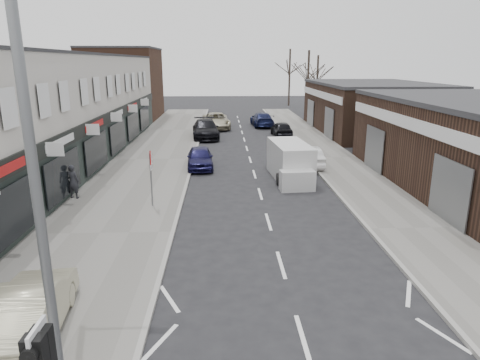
{
  "coord_description": "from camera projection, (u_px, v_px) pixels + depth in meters",
  "views": [
    {
      "loc": [
        -1.93,
        -6.99,
        6.56
      ],
      "look_at": [
        -1.32,
        7.32,
        2.6
      ],
      "focal_mm": 32.0,
      "sensor_mm": 36.0,
      "label": 1
    }
  ],
  "objects": [
    {
      "name": "pavement_left",
      "position": [
        153.0,
        160.0,
        29.45
      ],
      "size": [
        5.5,
        64.0,
        0.12
      ],
      "primitive_type": "cube",
      "color": "slate",
      "rests_on": "ground"
    },
    {
      "name": "pavement_right",
      "position": [
        332.0,
        158.0,
        29.96
      ],
      "size": [
        3.5,
        64.0,
        0.12
      ],
      "primitive_type": "cube",
      "color": "slate",
      "rests_on": "ground"
    },
    {
      "name": "shop_terrace_left",
      "position": [
        31.0,
        114.0,
        25.84
      ],
      "size": [
        8.0,
        41.0,
        7.1
      ],
      "primitive_type": "cube",
      "color": "beige",
      "rests_on": "ground"
    },
    {
      "name": "brick_block_far",
      "position": [
        123.0,
        85.0,
        50.28
      ],
      "size": [
        8.0,
        10.0,
        8.0
      ],
      "primitive_type": "cube",
      "color": "#452A1D",
      "rests_on": "ground"
    },
    {
      "name": "right_unit_far",
      "position": [
        371.0,
        108.0,
        41.21
      ],
      "size": [
        10.0,
        16.0,
        4.5
      ],
      "primitive_type": "cube",
      "color": "#362218",
      "rests_on": "ground"
    },
    {
      "name": "tree_far_a",
      "position": [
        307.0,
        115.0,
        55.15
      ],
      "size": [
        3.6,
        3.6,
        8.0
      ],
      "primitive_type": null,
      "color": "#382D26",
      "rests_on": "ground"
    },
    {
      "name": "tree_far_b",
      "position": [
        316.0,
        110.0,
        61.03
      ],
      "size": [
        3.6,
        3.6,
        7.5
      ],
      "primitive_type": null,
      "color": "#382D26",
      "rests_on": "ground"
    },
    {
      "name": "tree_far_c",
      "position": [
        289.0,
        106.0,
        66.68
      ],
      "size": [
        3.6,
        3.6,
        8.5
      ],
      "primitive_type": null,
      "color": "#382D26",
      "rests_on": "ground"
    },
    {
      "name": "street_lamp",
      "position": [
        49.0,
        197.0,
        6.37
      ],
      "size": [
        2.23,
        0.22,
        8.0
      ],
      "color": "slate",
      "rests_on": "pavement_left"
    },
    {
      "name": "warning_sign",
      "position": [
        151.0,
        162.0,
        19.32
      ],
      "size": [
        0.12,
        0.8,
        2.7
      ],
      "color": "slate",
      "rests_on": "pavement_left"
    },
    {
      "name": "white_van",
      "position": [
        290.0,
        162.0,
        24.71
      ],
      "size": [
        2.24,
        5.44,
        2.06
      ],
      "rotation": [
        0.0,
        0.0,
        0.09
      ],
      "color": "silver",
      "rests_on": "ground"
    },
    {
      "name": "sedan_on_pavement",
      "position": [
        29.0,
        309.0,
        10.31
      ],
      "size": [
        1.91,
        4.3,
        1.37
      ],
      "primitive_type": "imported",
      "rotation": [
        0.0,
        0.0,
        3.26
      ],
      "color": "#B8B393",
      "rests_on": "pavement_left"
    },
    {
      "name": "pedestrian",
      "position": [
        73.0,
        182.0,
        20.73
      ],
      "size": [
        0.69,
        0.54,
        1.69
      ],
      "primitive_type": "imported",
      "rotation": [
        0.0,
        0.0,
        2.91
      ],
      "color": "black",
      "rests_on": "pavement_left"
    },
    {
      "name": "parked_car_left_a",
      "position": [
        200.0,
        158.0,
        27.24
      ],
      "size": [
        1.85,
        4.08,
        1.36
      ],
      "primitive_type": "imported",
      "rotation": [
        0.0,
        0.0,
        0.06
      ],
      "color": "#14133C",
      "rests_on": "ground"
    },
    {
      "name": "parked_car_left_b",
      "position": [
        206.0,
        129.0,
        38.04
      ],
      "size": [
        2.68,
        5.72,
        1.61
      ],
      "primitive_type": "imported",
      "rotation": [
        0.0,
        0.0,
        0.08
      ],
      "color": "black",
      "rests_on": "ground"
    },
    {
      "name": "parked_car_left_c",
      "position": [
        216.0,
        121.0,
        43.57
      ],
      "size": [
        3.09,
        5.84,
        1.56
      ],
      "primitive_type": "imported",
      "rotation": [
        0.0,
        0.0,
        0.09
      ],
      "color": "#ACA489",
      "rests_on": "ground"
    },
    {
      "name": "parked_car_right_a",
      "position": [
        306.0,
        156.0,
        27.61
      ],
      "size": [
        1.67,
        4.16,
        1.35
      ],
      "primitive_type": "imported",
      "rotation": [
        0.0,
        0.0,
        3.2
      ],
      "color": "white",
      "rests_on": "ground"
    },
    {
      "name": "parked_car_right_b",
      "position": [
        282.0,
        129.0,
        38.93
      ],
      "size": [
        1.71,
        4.03,
        1.36
      ],
      "primitive_type": "imported",
      "rotation": [
        0.0,
        0.0,
        3.17
      ],
      "color": "black",
      "rests_on": "ground"
    },
    {
      "name": "parked_car_right_c",
      "position": [
        262.0,
        119.0,
        45.06
      ],
      "size": [
        2.32,
        5.11,
        1.45
      ],
      "primitive_type": "imported",
      "rotation": [
        0.0,
        0.0,
        3.2
      ],
      "color": "#13193D",
      "rests_on": "ground"
    }
  ]
}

